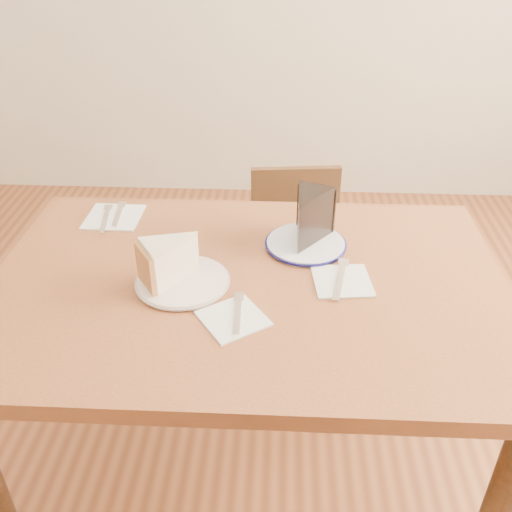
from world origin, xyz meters
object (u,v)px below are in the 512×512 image
at_px(plate_cream, 183,282).
at_px(carrot_cake, 174,261).
at_px(table, 248,314).
at_px(chair_far, 296,266).
at_px(chocolate_cake, 307,221).
at_px(plate_navy, 306,244).

xyz_separation_m(plate_cream, carrot_cake, (-0.02, 0.01, 0.05)).
distance_m(table, carrot_cake, 0.23).
relative_size(table, chair_far, 1.65).
distance_m(plate_cream, chocolate_cake, 0.35).
relative_size(chair_far, carrot_cake, 5.82).
bearing_deg(carrot_cake, table, 61.26).
bearing_deg(table, plate_cream, -172.25).
bearing_deg(table, chocolate_cake, 49.49).
relative_size(chair_far, plate_navy, 3.69).
xyz_separation_m(table, chocolate_cake, (0.14, 0.16, 0.17)).
height_order(table, plate_navy, plate_navy).
xyz_separation_m(chair_far, plate_navy, (0.01, -0.42, 0.35)).
height_order(plate_navy, chocolate_cake, chocolate_cake).
bearing_deg(chocolate_cake, chair_far, -69.20).
height_order(plate_cream, chocolate_cake, chocolate_cake).
xyz_separation_m(chair_far, carrot_cake, (-0.30, -0.59, 0.40)).
bearing_deg(plate_cream, chocolate_cake, 32.55).
bearing_deg(plate_cream, plate_navy, 32.10).
height_order(chair_far, plate_cream, plate_cream).
distance_m(plate_navy, chocolate_cake, 0.07).
bearing_deg(carrot_cake, chocolate_cake, 86.82).
height_order(carrot_cake, chocolate_cake, chocolate_cake).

